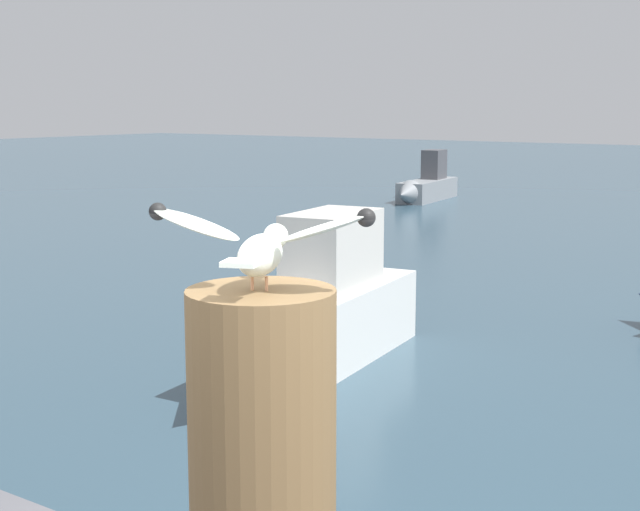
% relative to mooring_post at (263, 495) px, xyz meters
% --- Properties ---
extents(mooring_post, '(0.37, 0.37, 1.05)m').
position_rel_mooring_post_xyz_m(mooring_post, '(0.00, 0.00, 0.00)').
color(mooring_post, brown).
rests_on(mooring_post, harbor_quay).
extents(seagull, '(0.55, 0.38, 0.21)m').
position_rel_mooring_post_xyz_m(seagull, '(-0.00, 0.00, 0.64)').
color(seagull, tan).
rests_on(seagull, mooring_post).
extents(boat_grey, '(1.22, 3.56, 1.45)m').
position_rel_mooring_post_xyz_m(boat_grey, '(-11.27, 21.53, -1.38)').
color(boat_grey, gray).
rests_on(boat_grey, ground_plane).
extents(boat_white, '(1.36, 4.04, 1.62)m').
position_rel_mooring_post_xyz_m(boat_white, '(-4.04, 5.85, -1.23)').
color(boat_white, silver).
rests_on(boat_white, ground_plane).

